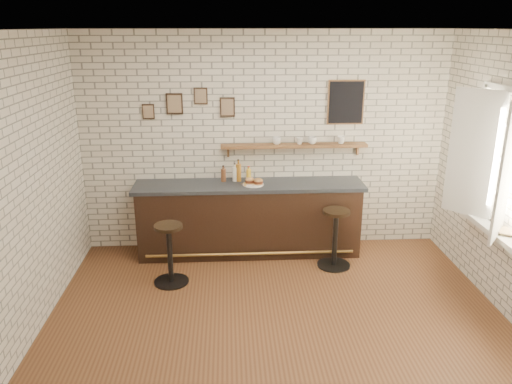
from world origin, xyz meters
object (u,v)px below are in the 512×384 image
bitters_bottle_amber (239,172)px  bitters_bottle_white (235,174)px  shelf_cup_b (300,141)px  ciabatta_sandwich (254,181)px  bar_counter (249,218)px  bitters_bottle_brown (223,175)px  book_lower (501,233)px  book_upper (499,230)px  bar_stool_right (335,236)px  shelf_cup_a (277,141)px  bar_stool_left (170,252)px  shelf_cup_c (312,141)px  shelf_cup_d (341,140)px  sandwich_plate (253,184)px  condiment_bottle_yellow (249,175)px

bitters_bottle_amber → bitters_bottle_white: bearing=180.0°
shelf_cup_b → ciabatta_sandwich: bearing=150.7°
bitters_bottle_amber → bar_counter: bearing=-43.6°
bitters_bottle_brown → shelf_cup_b: shelf_cup_b is taller
bar_counter → ciabatta_sandwich: (0.06, -0.06, 0.56)m
bitters_bottle_white → book_lower: size_ratio=1.11×
bitters_bottle_amber → book_upper: bearing=-32.8°
bitters_bottle_amber → bar_stool_right: size_ratio=0.39×
shelf_cup_a → book_lower: bearing=-37.8°
bar_stool_left → shelf_cup_c: size_ratio=6.45×
bitters_bottle_brown → bitters_bottle_amber: (0.21, 0.00, 0.03)m
shelf_cup_d → bitters_bottle_white: bearing=159.7°
shelf_cup_a → book_lower: size_ratio=0.56×
shelf_cup_d → bar_counter: bearing=165.9°
sandwich_plate → shelf_cup_d: 1.35m
bitters_bottle_amber → shelf_cup_d: 1.47m
bitters_bottle_white → book_lower: bearing=-32.9°
ciabatta_sandwich → bitters_bottle_amber: 0.28m
shelf_cup_b → shelf_cup_d: (0.57, 0.00, 0.01)m
shelf_cup_b → bitters_bottle_brown: bearing=132.6°
bar_stool_right → bitters_bottle_brown: bearing=156.7°
bar_stool_right → shelf_cup_b: bearing=120.1°
book_upper → shelf_cup_d: bearing=154.6°
shelf_cup_c → shelf_cup_b: bearing=97.2°
ciabatta_sandwich → bar_stool_left: ciabatta_sandwich is taller
bitters_bottle_white → shelf_cup_c: (1.06, 0.07, 0.43)m
bar_counter → sandwich_plate: sandwich_plate is taller
shelf_cup_a → shelf_cup_c: 0.49m
bar_counter → book_upper: 3.11m
condiment_bottle_yellow → book_upper: 3.15m
shelf_cup_a → shelf_cup_c: shelf_cup_a is taller
bar_stool_left → shelf_cup_d: shelf_cup_d is taller
bar_stool_right → book_lower: size_ratio=3.48×
bitters_bottle_amber → book_lower: (2.74, -1.81, -0.19)m
bar_stool_right → book_lower: bearing=-38.2°
bitters_bottle_white → condiment_bottle_yellow: 0.19m
bar_counter → shelf_cup_c: bearing=12.9°
sandwich_plate → shelf_cup_a: bearing=37.4°
bitters_bottle_amber → book_upper: size_ratio=1.39×
condiment_bottle_yellow → book_upper: (2.61, -1.77, -0.14)m
sandwich_plate → bitters_bottle_amber: bearing=135.7°
sandwich_plate → ciabatta_sandwich: size_ratio=1.08×
ciabatta_sandwich → shelf_cup_c: size_ratio=2.16×
sandwich_plate → shelf_cup_c: 1.01m
bitters_bottle_white → shelf_cup_b: (0.89, 0.07, 0.43)m
sandwich_plate → book_lower: (2.55, -1.62, -0.08)m
bitters_bottle_white → bar_stool_left: (-0.82, -0.96, -0.70)m
ciabatta_sandwich → shelf_cup_c: shelf_cup_c is taller
shelf_cup_c → book_lower: size_ratio=0.53×
shelf_cup_a → shelf_cup_b: size_ratio=1.31×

